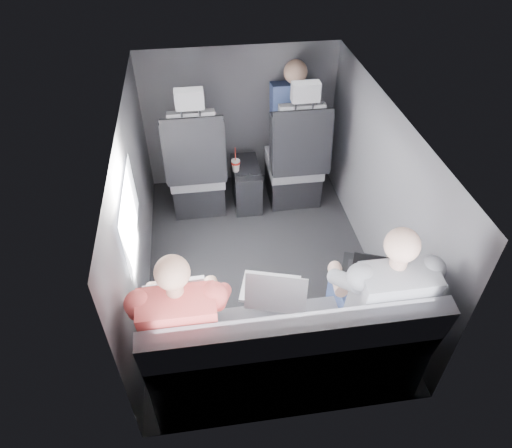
{
  "coord_description": "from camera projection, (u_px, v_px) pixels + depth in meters",
  "views": [
    {
      "loc": [
        -0.41,
        -2.6,
        2.71
      ],
      "look_at": [
        -0.04,
        -0.05,
        0.5
      ],
      "focal_mm": 32.0,
      "sensor_mm": 36.0,
      "label": 1
    }
  ],
  "objects": [
    {
      "name": "seatbelt",
      "position": [
        302.0,
        136.0,
        3.8
      ],
      "size": [
        0.35,
        0.11,
        0.59
      ],
      "primitive_type": "cube",
      "rotation": [
        -0.14,
        0.49,
        0.0
      ],
      "color": "black",
      "rests_on": "front_seat_right"
    },
    {
      "name": "rear_bench",
      "position": [
        287.0,
        355.0,
        2.76
      ],
      "size": [
        1.6,
        0.57,
        0.92
      ],
      "color": "#59595D",
      "rests_on": "floor"
    },
    {
      "name": "panel_right",
      "position": [
        379.0,
        190.0,
        3.42
      ],
      "size": [
        0.02,
        2.6,
        1.35
      ],
      "primitive_type": "cube",
      "color": "#56565B",
      "rests_on": "floor"
    },
    {
      "name": "floor",
      "position": [
        260.0,
        265.0,
        3.76
      ],
      "size": [
        2.6,
        2.6,
        0.0
      ],
      "primitive_type": "plane",
      "color": "black",
      "rests_on": "ground"
    },
    {
      "name": "laptop_white",
      "position": [
        177.0,
        296.0,
        2.69
      ],
      "size": [
        0.35,
        0.33,
        0.25
      ],
      "color": "silver",
      "rests_on": "passenger_rear_left"
    },
    {
      "name": "laptop_black",
      "position": [
        372.0,
        270.0,
        2.85
      ],
      "size": [
        0.4,
        0.41,
        0.24
      ],
      "color": "black",
      "rests_on": "passenger_rear_right"
    },
    {
      "name": "side_window",
      "position": [
        130.0,
        214.0,
        2.86
      ],
      "size": [
        0.02,
        0.75,
        0.42
      ],
      "primitive_type": "cube",
      "color": "white",
      "rests_on": "panel_left"
    },
    {
      "name": "passenger_rear_left",
      "position": [
        183.0,
        321.0,
        2.57
      ],
      "size": [
        0.5,
        0.62,
        1.22
      ],
      "color": "#36353B",
      "rests_on": "rear_bench"
    },
    {
      "name": "passenger_rear_right",
      "position": [
        377.0,
        297.0,
        2.68
      ],
      "size": [
        0.52,
        0.63,
        1.25
      ],
      "color": "navy",
      "rests_on": "rear_bench"
    },
    {
      "name": "laptop_silver",
      "position": [
        272.0,
        290.0,
        2.73
      ],
      "size": [
        0.41,
        0.41,
        0.25
      ],
      "color": "silver",
      "rests_on": "rear_bench"
    },
    {
      "name": "center_console",
      "position": [
        246.0,
        184.0,
        4.29
      ],
      "size": [
        0.24,
        0.48,
        0.41
      ],
      "color": "black",
      "rests_on": "floor"
    },
    {
      "name": "panel_back",
      "position": [
        299.0,
        353.0,
        2.35
      ],
      "size": [
        1.8,
        0.02,
        1.35
      ],
      "primitive_type": "cube",
      "color": "#56565B",
      "rests_on": "floor"
    },
    {
      "name": "front_seat_right",
      "position": [
        295.0,
        165.0,
        4.18
      ],
      "size": [
        0.52,
        0.58,
        1.26
      ],
      "color": "black",
      "rests_on": "floor"
    },
    {
      "name": "ceiling",
      "position": [
        261.0,
        116.0,
        2.89
      ],
      "size": [
        2.6,
        2.6,
        0.0
      ],
      "primitive_type": "plane",
      "rotation": [
        3.14,
        0.0,
        0.0
      ],
      "color": "#B2B2AD",
      "rests_on": "panel_back"
    },
    {
      "name": "panel_left",
      "position": [
        135.0,
        212.0,
        3.23
      ],
      "size": [
        0.02,
        2.6,
        1.35
      ],
      "primitive_type": "cube",
      "color": "#56565B",
      "rests_on": "floor"
    },
    {
      "name": "passenger_front_right",
      "position": [
        293.0,
        116.0,
        4.15
      ],
      "size": [
        0.41,
        0.41,
        0.84
      ],
      "color": "navy",
      "rests_on": "front_seat_right"
    },
    {
      "name": "soda_cup",
      "position": [
        236.0,
        165.0,
        4.07
      ],
      "size": [
        0.08,
        0.08,
        0.24
      ],
      "color": "white",
      "rests_on": "center_console"
    },
    {
      "name": "panel_front",
      "position": [
        240.0,
        117.0,
        4.3
      ],
      "size": [
        1.8,
        0.02,
        1.35
      ],
      "primitive_type": "cube",
      "color": "#56565B",
      "rests_on": "floor"
    },
    {
      "name": "front_seat_left",
      "position": [
        197.0,
        173.0,
        4.09
      ],
      "size": [
        0.52,
        0.58,
        1.26
      ],
      "color": "black",
      "rests_on": "floor"
    }
  ]
}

